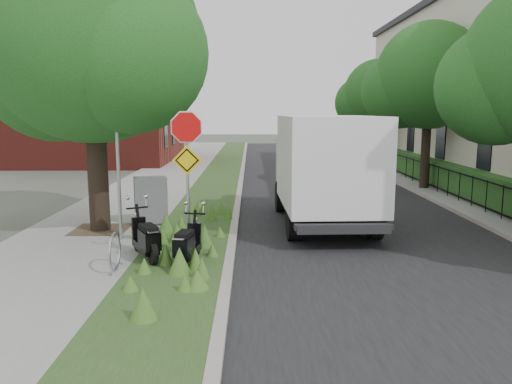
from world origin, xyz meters
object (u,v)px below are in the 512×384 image
scooter_far (187,248)px  box_truck (324,166)px  utility_cabinet (151,202)px  sign_assembly (187,153)px  scooter_near (147,242)px

scooter_far → box_truck: bearing=50.0°
scooter_far → utility_cabinet: bearing=111.2°
sign_assembly → utility_cabinet: (-1.40, 2.92, -1.58)m
utility_cabinet → scooter_near: bearing=-80.2°
scooter_far → utility_cabinet: utility_cabinet is taller
sign_assembly → scooter_far: sign_assembly is taller
sign_assembly → utility_cabinet: 3.60m
box_truck → utility_cabinet: (-4.79, -0.22, -0.97)m
scooter_far → sign_assembly: bearing=93.9°
sign_assembly → box_truck: (3.39, 3.14, -0.62)m
scooter_near → utility_cabinet: bearing=99.8°
scooter_far → scooter_near: bearing=157.6°
scooter_near → utility_cabinet: (-0.58, 3.39, 0.25)m
box_truck → utility_cabinet: size_ratio=4.52×
scooter_far → box_truck: 5.33m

